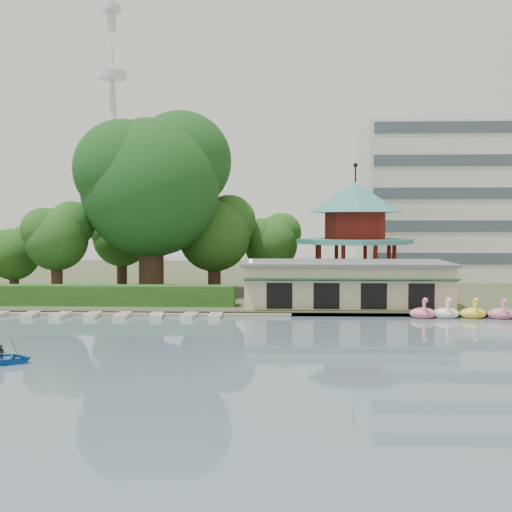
{
  "coord_description": "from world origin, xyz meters",
  "views": [
    {
      "loc": [
        4.02,
        -36.35,
        7.91
      ],
      "look_at": [
        2.0,
        18.0,
        5.0
      ],
      "focal_mm": 45.0,
      "sensor_mm": 36.0,
      "label": 1
    }
  ],
  "objects_px": {
    "boathouse": "(345,283)",
    "big_tree": "(153,179)",
    "pavilion": "(355,226)",
    "dock": "(91,313)"
  },
  "relations": [
    {
      "from": "boathouse",
      "to": "pavilion",
      "type": "xyz_separation_m",
      "value": [
        2.0,
        10.03,
        5.11
      ]
    },
    {
      "from": "boathouse",
      "to": "pavilion",
      "type": "height_order",
      "value": "pavilion"
    },
    {
      "from": "boathouse",
      "to": "dock",
      "type": "bearing_deg",
      "value": -167.76
    },
    {
      "from": "dock",
      "to": "boathouse",
      "type": "xyz_separation_m",
      "value": [
        22.0,
        4.77,
        2.25
      ]
    },
    {
      "from": "dock",
      "to": "pavilion",
      "type": "distance_m",
      "value": 29.14
    },
    {
      "from": "boathouse",
      "to": "big_tree",
      "type": "height_order",
      "value": "big_tree"
    },
    {
      "from": "dock",
      "to": "pavilion",
      "type": "height_order",
      "value": "pavilion"
    },
    {
      "from": "boathouse",
      "to": "pavilion",
      "type": "bearing_deg",
      "value": 78.72
    },
    {
      "from": "dock",
      "to": "pavilion",
      "type": "xyz_separation_m",
      "value": [
        24.0,
        14.8,
        7.36
      ]
    },
    {
      "from": "dock",
      "to": "pavilion",
      "type": "relative_size",
      "value": 2.52
    }
  ]
}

